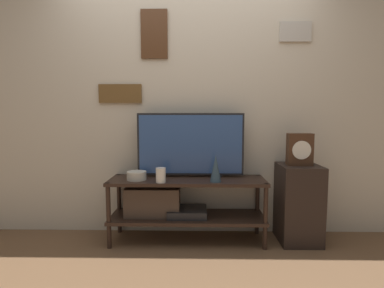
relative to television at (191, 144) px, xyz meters
The scene contains 9 objects.
ground_plane 0.96m from the television, 94.68° to the right, with size 12.00×12.00×0.00m, color brown.
wall_back 0.48m from the television, 99.72° to the left, with size 6.40×0.08×2.70m.
media_console 0.56m from the television, 149.80° to the right, with size 1.44×0.42×0.59m.
television is the anchor object (origin of this frame).
vase_slim_bronze 0.36m from the television, 41.88° to the right, with size 0.10×0.10×0.24m.
vase_wide_bowl 0.58m from the television, 164.07° to the right, with size 0.18×0.18×0.08m.
candle_jar 0.43m from the television, 136.48° to the right, with size 0.09×0.09×0.13m.
side_table 1.15m from the television, ahead, with size 0.36×0.40×0.72m.
mantel_clock 1.00m from the television, ahead, with size 0.22×0.11×0.29m.
Camera 1 is at (0.10, -2.48, 1.19)m, focal length 28.00 mm.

